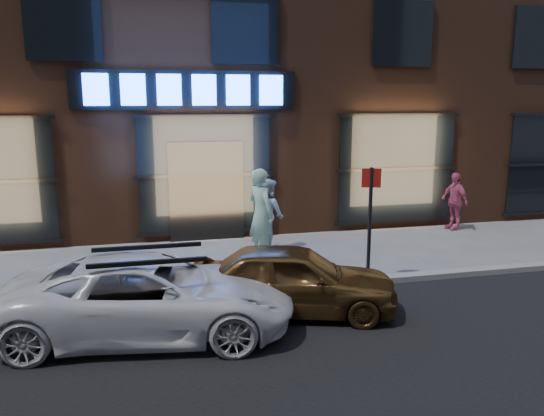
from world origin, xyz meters
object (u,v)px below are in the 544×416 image
Objects in this scene: man_cap at (268,214)px; sign_post at (370,214)px; white_suv at (150,296)px; gold_sedan at (293,279)px; man_bowtie at (261,214)px; passerby at (454,201)px.

sign_post is (1.33, -2.57, 0.48)m from man_cap.
white_suv reaches higher than gold_sedan.
sign_post is at bearing -166.59° from man_bowtie.
man_cap is at bearing 135.86° from sign_post.
passerby is at bearing -101.53° from man_bowtie.
sign_post is at bearing -173.91° from man_cap.
man_bowtie is at bearing 131.79° from man_cap.
sign_post reaches higher than man_bowtie.
man_cap is at bearing 9.87° from gold_sedan.
sign_post reaches higher than man_cap.
man_cap reaches higher than white_suv.
white_suv is 1.92× the size of sign_post.
passerby is at bearing -50.79° from white_suv.
white_suv is (-2.68, -3.94, -0.25)m from man_cap.
gold_sedan is (2.23, 0.29, -0.02)m from white_suv.
white_suv is at bearing 114.17° from gold_sedan.
gold_sedan is at bearing 151.88° from man_cap.
sign_post is (-3.91, -3.39, 0.56)m from passerby.
sign_post reaches higher than white_suv.
man_cap is 4.77m from white_suv.
sign_post reaches higher than gold_sedan.
sign_post reaches higher than passerby.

